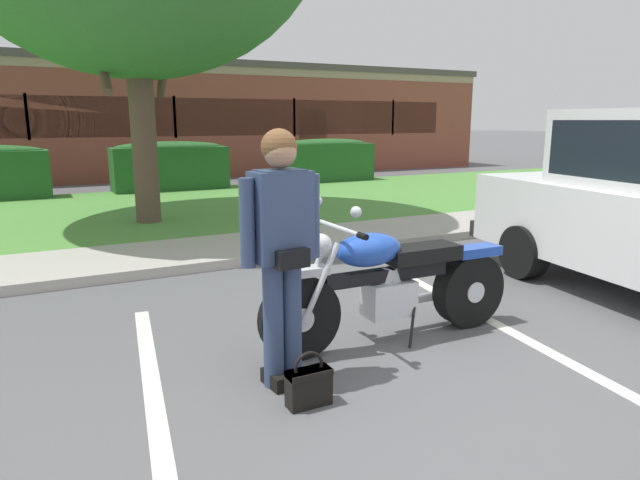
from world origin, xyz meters
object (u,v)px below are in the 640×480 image
Objects in this scene: hedge_center_right at (170,165)px; hedge_right at (325,160)px; handbag at (309,384)px; brick_building at (145,119)px; motorcycle at (400,282)px; rider_person at (282,241)px.

hedge_center_right is 1.02× the size of hedge_right.
handbag is at bearing -118.56° from hedge_right.
hedge_center_right is 0.12× the size of brick_building.
motorcycle is at bearing -115.13° from hedge_right.
brick_building is at bearing 83.47° from hedge_center_right.
hedge_center_right is 4.34m from hedge_right.
motorcycle reaches higher than handbag.
hedge_right is at bearing 64.87° from motorcycle.
hedge_center_right is at bearing 81.09° from handbag.
motorcycle is 1.36m from handbag.
hedge_center_right is at bearing 86.70° from motorcycle.
rider_person is 0.63× the size of hedge_right.
brick_building is (2.58, 17.93, 0.78)m from rider_person.
hedge_right is at bearing 61.44° from handbag.
hedge_right is (6.12, 10.85, -0.34)m from rider_person.
brick_building reaches higher than handbag.
brick_building reaches higher than motorcycle.
brick_building is at bearing 116.53° from hedge_right.
brick_building is (0.81, 7.08, 1.12)m from hedge_center_right.
rider_person is at bearing -98.19° from brick_building.
brick_building is (2.57, 18.29, 1.62)m from handbag.
hedge_right is at bearing -63.47° from brick_building.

